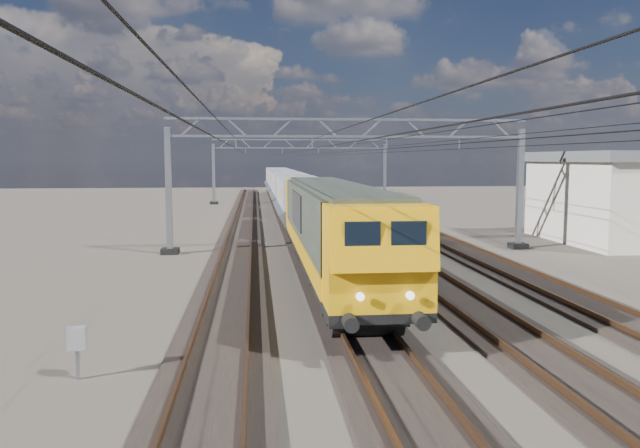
{
  "coord_description": "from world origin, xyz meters",
  "views": [
    {
      "loc": [
        -5.04,
        -29.01,
        4.98
      ],
      "look_at": [
        -2.48,
        -4.58,
        2.4
      ],
      "focal_mm": 35.0,
      "sensor_mm": 36.0,
      "label": 1
    }
  ],
  "objects": [
    {
      "name": "ground",
      "position": [
        0.0,
        0.0,
        0.0
      ],
      "size": [
        160.0,
        160.0,
        0.0
      ],
      "primitive_type": "plane",
      "color": "black",
      "rests_on": "ground"
    },
    {
      "name": "track_outer_west",
      "position": [
        -6.0,
        0.0,
        0.07
      ],
      "size": [
        2.6,
        140.0,
        0.3
      ],
      "color": "black",
      "rests_on": "ground"
    },
    {
      "name": "track_loco",
      "position": [
        -2.0,
        0.0,
        0.07
      ],
      "size": [
        2.6,
        140.0,
        0.3
      ],
      "color": "black",
      "rests_on": "ground"
    },
    {
      "name": "track_inner_east",
      "position": [
        2.0,
        0.0,
        0.07
      ],
      "size": [
        2.6,
        140.0,
        0.3
      ],
      "color": "black",
      "rests_on": "ground"
    },
    {
      "name": "track_outer_east",
      "position": [
        6.0,
        0.0,
        0.07
      ],
      "size": [
        2.6,
        140.0,
        0.3
      ],
      "color": "black",
      "rests_on": "ground"
    },
    {
      "name": "catenary_gantry_mid",
      "position": [
        0.0,
        4.0,
        3.91
      ],
      "size": [
        19.9,
        0.9,
        7.11
      ],
      "color": "gray",
      "rests_on": "ground"
    },
    {
      "name": "catenary_gantry_far",
      "position": [
        0.0,
        40.0,
        3.91
      ],
      "size": [
        19.9,
        0.9,
        7.11
      ],
      "color": "gray",
      "rests_on": "ground"
    },
    {
      "name": "overhead_wires",
      "position": [
        0.0,
        8.0,
        5.75
      ],
      "size": [
        12.03,
        140.0,
        0.53
      ],
      "color": "black",
      "rests_on": "ground"
    },
    {
      "name": "locomotive",
      "position": [
        -2.0,
        -4.6,
        2.33
      ],
      "size": [
        2.76,
        21.1,
        3.62
      ],
      "color": "black",
      "rests_on": "ground"
    },
    {
      "name": "hopper_wagon_lead",
      "position": [
        -2.0,
        13.09,
        2.23
      ],
      "size": [
        3.38,
        13.0,
        3.25
      ],
      "color": "black",
      "rests_on": "ground"
    },
    {
      "name": "hopper_wagon_mid",
      "position": [
        -2.0,
        27.29,
        2.23
      ],
      "size": [
        3.38,
        13.0,
        3.25
      ],
      "color": "black",
      "rests_on": "ground"
    },
    {
      "name": "hopper_wagon_third",
      "position": [
        -2.0,
        41.49,
        2.23
      ],
      "size": [
        3.38,
        13.0,
        3.25
      ],
      "color": "black",
      "rests_on": "ground"
    },
    {
      "name": "hopper_wagon_fourth",
      "position": [
        -2.0,
        55.69,
        2.23
      ],
      "size": [
        3.38,
        13.0,
        3.25
      ],
      "color": "black",
      "rests_on": "ground"
    },
    {
      "name": "trackside_cabinet",
      "position": [
        -9.08,
        -14.82,
        0.91
      ],
      "size": [
        0.44,
        0.36,
        1.2
      ],
      "rotation": [
        0.0,
        0.0,
        0.15
      ],
      "color": "gray",
      "rests_on": "ground"
    }
  ]
}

